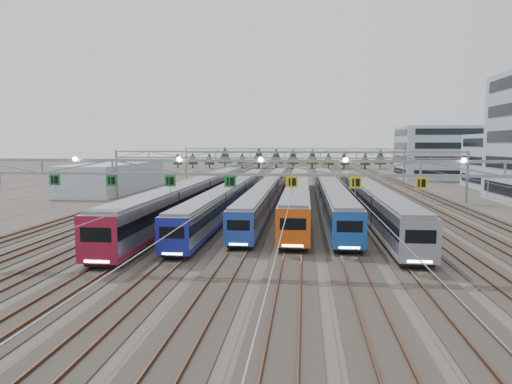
# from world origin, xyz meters

# --- Properties ---
(ground) EXTENTS (400.00, 400.00, 0.00)m
(ground) POSITION_xyz_m (0.00, 0.00, 0.00)
(ground) COLOR #47423A
(ground) RESTS_ON ground
(track_bed) EXTENTS (54.00, 260.00, 5.42)m
(track_bed) POSITION_xyz_m (0.00, 100.00, 1.49)
(track_bed) COLOR #2D2823
(track_bed) RESTS_ON ground
(train_a) EXTENTS (3.08, 63.07, 4.02)m
(train_a) POSITION_xyz_m (-11.25, 28.44, 2.26)
(train_a) COLOR black
(train_a) RESTS_ON ground
(train_b) EXTENTS (2.65, 64.82, 3.44)m
(train_b) POSITION_xyz_m (-6.75, 32.41, 1.97)
(train_b) COLOR black
(train_b) RESTS_ON ground
(train_c) EXTENTS (2.60, 65.71, 3.38)m
(train_c) POSITION_xyz_m (-2.25, 36.68, 1.94)
(train_c) COLOR black
(train_c) RESTS_ON ground
(train_d) EXTENTS (2.90, 65.69, 3.77)m
(train_d) POSITION_xyz_m (2.25, 36.37, 2.14)
(train_d) COLOR black
(train_d) RESTS_ON ground
(train_e) EXTENTS (2.79, 62.08, 3.63)m
(train_e) POSITION_xyz_m (6.75, 34.42, 2.07)
(train_e) COLOR black
(train_e) RESTS_ON ground
(train_f) EXTENTS (2.89, 55.27, 3.77)m
(train_f) POSITION_xyz_m (11.25, 27.05, 2.13)
(train_f) COLOR black
(train_f) RESTS_ON ground
(gantry_near) EXTENTS (56.36, 0.61, 8.08)m
(gantry_near) POSITION_xyz_m (-0.05, -0.12, 7.09)
(gantry_near) COLOR gray
(gantry_near) RESTS_ON ground
(gantry_mid) EXTENTS (56.36, 0.36, 8.00)m
(gantry_mid) POSITION_xyz_m (0.00, 40.00, 6.39)
(gantry_mid) COLOR gray
(gantry_mid) RESTS_ON ground
(gantry_far) EXTENTS (56.36, 0.36, 8.00)m
(gantry_far) POSITION_xyz_m (0.00, 85.00, 6.39)
(gantry_far) COLOR gray
(gantry_far) RESTS_ON ground
(depot_bldg_mid) EXTENTS (14.00, 16.00, 11.00)m
(depot_bldg_mid) POSITION_xyz_m (44.19, 63.48, 5.50)
(depot_bldg_mid) COLOR #A8BBC9
(depot_bldg_mid) RESTS_ON ground
(depot_bldg_north) EXTENTS (22.00, 18.00, 13.56)m
(depot_bldg_north) POSITION_xyz_m (39.30, 91.85, 6.78)
(depot_bldg_north) COLOR #A8BBC9
(depot_bldg_north) RESTS_ON ground
(west_shed) EXTENTS (10.00, 30.00, 5.36)m
(west_shed) POSITION_xyz_m (-33.48, 51.85, 2.68)
(west_shed) COLOR #A8BBC9
(west_shed) RESTS_ON ground
(treeline) EXTENTS (100.10, 5.60, 7.02)m
(treeline) POSITION_xyz_m (2.25, 136.16, 4.23)
(treeline) COLOR #332114
(treeline) RESTS_ON ground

